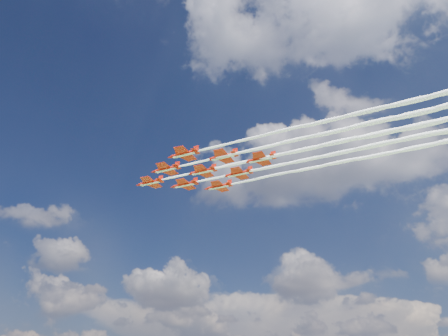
{
  "coord_description": "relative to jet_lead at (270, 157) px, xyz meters",
  "views": [
    {
      "loc": [
        65.88,
        -121.84,
        5.67
      ],
      "look_at": [
        15.2,
        -3.36,
        74.25
      ],
      "focal_mm": 35.0,
      "sensor_mm": 36.0,
      "label": 1
    }
  ],
  "objects": [
    {
      "name": "jet_row2_starb",
      "position": [
        10.84,
        6.44,
        0.0
      ],
      "size": [
        99.75,
        9.74,
        2.84
      ],
      "rotation": [
        0.0,
        0.0,
        -0.02
      ],
      "color": "red"
    },
    {
      "name": "jet_row4_port",
      "position": [
        31.98,
        -7.31,
        0.0
      ],
      "size": [
        99.75,
        9.74,
        2.84
      ],
      "rotation": [
        0.0,
        0.0,
        -0.02
      ],
      "color": "red"
    },
    {
      "name": "jet_row3_centre",
      "position": [
        21.41,
        -0.43,
        0.0
      ],
      "size": [
        99.75,
        9.74,
        2.84
      ],
      "rotation": [
        0.0,
        0.0,
        -0.02
      ],
      "color": "red"
    },
    {
      "name": "jet_row3_port",
      "position": [
        21.14,
        -13.75,
        0.0
      ],
      "size": [
        99.75,
        9.74,
        2.84
      ],
      "rotation": [
        0.0,
        0.0,
        -0.02
      ],
      "color": "red"
    },
    {
      "name": "jet_tail",
      "position": [
        42.82,
        -0.86,
        0.0
      ],
      "size": [
        99.75,
        9.74,
        2.84
      ],
      "rotation": [
        0.0,
        0.0,
        -0.02
      ],
      "color": "red"
    },
    {
      "name": "jet_row4_starb",
      "position": [
        32.25,
        6.01,
        0.0
      ],
      "size": [
        99.75,
        9.74,
        2.84
      ],
      "rotation": [
        0.0,
        0.0,
        -0.02
      ],
      "color": "red"
    },
    {
      "name": "jet_lead",
      "position": [
        0.0,
        0.0,
        0.0
      ],
      "size": [
        99.75,
        9.74,
        2.84
      ],
      "rotation": [
        0.0,
        0.0,
        -0.02
      ],
      "color": "red"
    },
    {
      "name": "jet_row3_starb",
      "position": [
        21.68,
        12.88,
        0.0
      ],
      "size": [
        99.75,
        9.74,
        2.84
      ],
      "rotation": [
        0.0,
        0.0,
        -0.02
      ],
      "color": "red"
    },
    {
      "name": "jet_row2_port",
      "position": [
        10.57,
        -6.87,
        0.0
      ],
      "size": [
        99.75,
        9.74,
        2.84
      ],
      "rotation": [
        0.0,
        0.0,
        -0.02
      ],
      "color": "red"
    }
  ]
}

